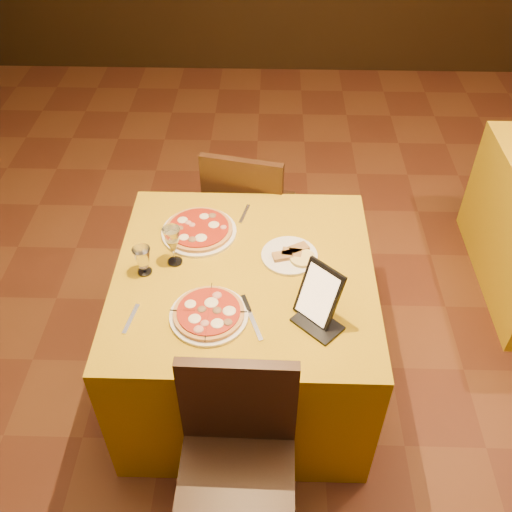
{
  "coord_description": "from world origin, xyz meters",
  "views": [
    {
      "loc": [
        -0.27,
        -1.78,
        2.44
      ],
      "look_at": [
        -0.32,
        -0.09,
        0.86
      ],
      "focal_mm": 40.0,
      "sensor_mm": 36.0,
      "label": 1
    }
  ],
  "objects_px": {
    "pizza_far": "(199,230)",
    "main_table": "(245,329)",
    "pizza_near": "(209,314)",
    "tablet": "(319,294)",
    "chair_main_far": "(251,210)",
    "water_glass": "(143,261)",
    "wine_glass": "(173,246)",
    "chair_main_near": "(236,484)"
  },
  "relations": [
    {
      "from": "chair_main_near",
      "to": "wine_glass",
      "type": "height_order",
      "value": "wine_glass"
    },
    {
      "from": "chair_main_far",
      "to": "tablet",
      "type": "xyz_separation_m",
      "value": [
        0.29,
        -1.02,
        0.41
      ]
    },
    {
      "from": "chair_main_near",
      "to": "pizza_near",
      "type": "xyz_separation_m",
      "value": [
        -0.13,
        0.53,
        0.31
      ]
    },
    {
      "from": "main_table",
      "to": "chair_main_near",
      "type": "height_order",
      "value": "chair_main_near"
    },
    {
      "from": "main_table",
      "to": "pizza_far",
      "type": "distance_m",
      "value": 0.51
    },
    {
      "from": "main_table",
      "to": "pizza_far",
      "type": "height_order",
      "value": "pizza_far"
    },
    {
      "from": "wine_glass",
      "to": "water_glass",
      "type": "distance_m",
      "value": 0.14
    },
    {
      "from": "main_table",
      "to": "chair_main_far",
      "type": "relative_size",
      "value": 1.21
    },
    {
      "from": "pizza_near",
      "to": "tablet",
      "type": "distance_m",
      "value": 0.43
    },
    {
      "from": "chair_main_near",
      "to": "water_glass",
      "type": "xyz_separation_m",
      "value": [
        -0.42,
        0.77,
        0.36
      ]
    },
    {
      "from": "chair_main_far",
      "to": "tablet",
      "type": "bearing_deg",
      "value": 118.15
    },
    {
      "from": "water_glass",
      "to": "main_table",
      "type": "bearing_deg",
      "value": 2.03
    },
    {
      "from": "chair_main_far",
      "to": "water_glass",
      "type": "height_order",
      "value": "chair_main_far"
    },
    {
      "from": "pizza_near",
      "to": "tablet",
      "type": "bearing_deg",
      "value": 2.75
    },
    {
      "from": "chair_main_near",
      "to": "chair_main_far",
      "type": "height_order",
      "value": "same"
    },
    {
      "from": "chair_main_far",
      "to": "wine_glass",
      "type": "height_order",
      "value": "wine_glass"
    },
    {
      "from": "main_table",
      "to": "tablet",
      "type": "relative_size",
      "value": 4.51
    },
    {
      "from": "main_table",
      "to": "pizza_far",
      "type": "xyz_separation_m",
      "value": [
        -0.22,
        0.24,
        0.39
      ]
    },
    {
      "from": "pizza_near",
      "to": "pizza_far",
      "type": "distance_m",
      "value": 0.51
    },
    {
      "from": "pizza_far",
      "to": "main_table",
      "type": "bearing_deg",
      "value": -48.45
    },
    {
      "from": "water_glass",
      "to": "tablet",
      "type": "bearing_deg",
      "value": -17.15
    },
    {
      "from": "chair_main_near",
      "to": "wine_glass",
      "type": "bearing_deg",
      "value": 110.7
    },
    {
      "from": "water_glass",
      "to": "chair_main_near",
      "type": "bearing_deg",
      "value": -61.35
    },
    {
      "from": "pizza_near",
      "to": "pizza_far",
      "type": "relative_size",
      "value": 0.91
    },
    {
      "from": "main_table",
      "to": "chair_main_far",
      "type": "height_order",
      "value": "chair_main_far"
    },
    {
      "from": "main_table",
      "to": "pizza_near",
      "type": "bearing_deg",
      "value": -116.42
    },
    {
      "from": "main_table",
      "to": "water_glass",
      "type": "height_order",
      "value": "water_glass"
    },
    {
      "from": "pizza_far",
      "to": "chair_main_far",
      "type": "bearing_deg",
      "value": 68.37
    },
    {
      "from": "tablet",
      "to": "pizza_far",
      "type": "bearing_deg",
      "value": -179.86
    },
    {
      "from": "chair_main_far",
      "to": "pizza_near",
      "type": "distance_m",
      "value": 1.1
    },
    {
      "from": "chair_main_near",
      "to": "main_table",
      "type": "bearing_deg",
      "value": 90.87
    },
    {
      "from": "pizza_near",
      "to": "wine_glass",
      "type": "xyz_separation_m",
      "value": [
        -0.17,
        0.3,
        0.08
      ]
    },
    {
      "from": "pizza_near",
      "to": "tablet",
      "type": "xyz_separation_m",
      "value": [
        0.42,
        0.02,
        0.1
      ]
    },
    {
      "from": "pizza_near",
      "to": "tablet",
      "type": "height_order",
      "value": "tablet"
    },
    {
      "from": "wine_glass",
      "to": "water_glass",
      "type": "bearing_deg",
      "value": -151.69
    },
    {
      "from": "tablet",
      "to": "chair_main_far",
      "type": "bearing_deg",
      "value": 149.34
    },
    {
      "from": "main_table",
      "to": "tablet",
      "type": "bearing_deg",
      "value": -38.66
    },
    {
      "from": "main_table",
      "to": "chair_main_far",
      "type": "xyz_separation_m",
      "value": [
        0.0,
        0.79,
        0.08
      ]
    },
    {
      "from": "pizza_far",
      "to": "tablet",
      "type": "bearing_deg",
      "value": -43.21
    },
    {
      "from": "pizza_far",
      "to": "wine_glass",
      "type": "relative_size",
      "value": 1.79
    },
    {
      "from": "water_glass",
      "to": "tablet",
      "type": "distance_m",
      "value": 0.75
    },
    {
      "from": "chair_main_near",
      "to": "wine_glass",
      "type": "relative_size",
      "value": 4.79
    }
  ]
}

